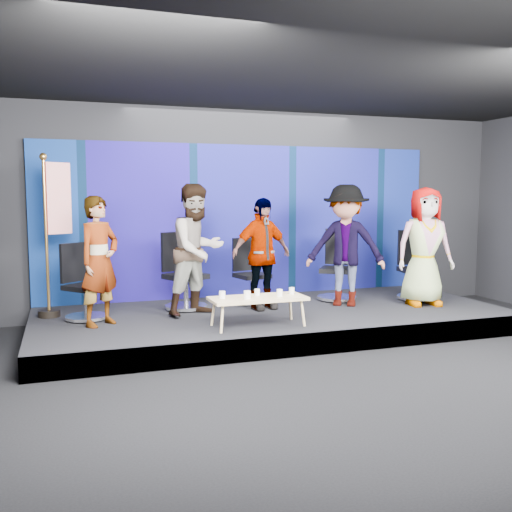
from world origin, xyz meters
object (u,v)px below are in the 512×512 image
object	(u,v)px
panelist_c	(261,254)
mug_d	(280,293)
panelist_a	(99,261)
panelist_b	(197,250)
chair_e	(415,277)
flag_stand	(54,231)
chair_a	(83,294)
chair_d	(338,277)
panelist_d	(346,245)
mug_e	(292,291)
chair_b	(183,284)
panelist_e	(424,247)
mug_b	(247,295)
coffee_table	(258,299)
chair_c	(250,282)
mug_c	(257,292)
mug_a	(222,295)

from	to	relation	value
panelist_c	mug_d	world-z (taller)	panelist_c
panelist_a	panelist_b	distance (m)	1.42
chair_e	flag_stand	size ratio (longest dim) A/B	0.49
chair_a	flag_stand	distance (m)	1.03
chair_d	mug_d	xyz separation A→B (m)	(-1.61, -1.46, 0.05)
panelist_d	mug_e	bearing A→B (deg)	-111.69
chair_b	panelist_e	world-z (taller)	panelist_e
chair_b	mug_b	world-z (taller)	chair_b
panelist_a	flag_stand	world-z (taller)	flag_stand
panelist_c	mug_e	size ratio (longest dim) A/B	19.11
chair_a	coffee_table	bearing A→B (deg)	-68.38
chair_c	mug_d	bearing A→B (deg)	-107.07
chair_b	flag_stand	distance (m)	2.03
chair_b	chair_e	bearing A→B (deg)	-32.60
panelist_c	mug_b	distance (m)	1.37
panelist_c	flag_stand	world-z (taller)	flag_stand
mug_e	flag_stand	size ratio (longest dim) A/B	0.04
chair_b	chair_d	world-z (taller)	same
panelist_d	chair_c	bearing A→B (deg)	-171.49
chair_a	mug_d	world-z (taller)	chair_a
panelist_a	panelist_e	bearing A→B (deg)	-41.67
mug_c	mug_e	distance (m)	0.49
mug_e	chair_c	bearing A→B (deg)	93.90
chair_c	mug_b	bearing A→B (deg)	-122.33
panelist_c	coffee_table	size ratio (longest dim) A/B	1.32
chair_c	chair_e	size ratio (longest dim) A/B	0.91
coffee_table	mug_a	world-z (taller)	mug_a
chair_e	coffee_table	size ratio (longest dim) A/B	0.90
panelist_b	chair_e	distance (m)	3.80
chair_a	mug_d	xyz separation A→B (m)	(2.48, -1.24, 0.09)
chair_c	mug_e	bearing A→B (deg)	-98.94
chair_a	mug_e	world-z (taller)	chair_a
panelist_d	mug_d	world-z (taller)	panelist_d
panelist_e	mug_a	distance (m)	3.54
chair_a	mug_c	distance (m)	2.47
chair_a	chair_e	size ratio (longest dim) A/B	0.93
chair_c	panelist_e	size ratio (longest dim) A/B	0.56
chair_b	panelist_b	distance (m)	0.76
chair_b	chair_d	size ratio (longest dim) A/B	1.00
panelist_e	mug_a	xyz separation A→B (m)	(-3.47, -0.52, -0.49)
flag_stand	chair_b	bearing A→B (deg)	-30.97
mug_a	mug_d	bearing A→B (deg)	-6.09
chair_c	mug_c	xyz separation A→B (m)	(-0.38, -1.47, 0.09)
panelist_a	mug_a	distance (m)	1.71
mug_c	mug_a	bearing A→B (deg)	-171.36
mug_a	mug_c	xyz separation A→B (m)	(0.51, 0.08, -0.01)
mug_a	flag_stand	distance (m)	2.69
panelist_c	panelist_d	size ratio (longest dim) A/B	0.89
chair_a	chair_b	size ratio (longest dim) A/B	0.91
coffee_table	chair_e	bearing A→B (deg)	18.25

